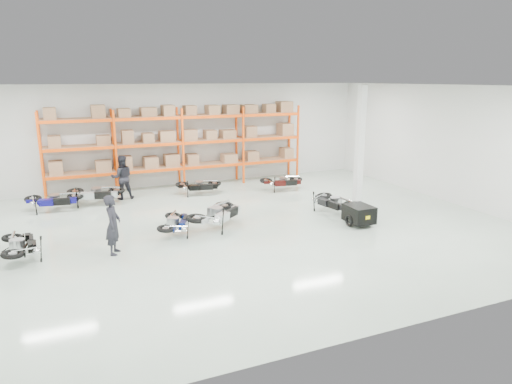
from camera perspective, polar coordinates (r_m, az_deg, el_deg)
name	(u,v)px	position (r m, az deg, el deg)	size (l,w,h in m)	color
room	(230,160)	(14.28, -3.22, 4.01)	(18.00, 18.00, 18.00)	silver
pallet_rack	(180,136)	(20.40, -9.45, 6.88)	(11.28, 0.98, 3.62)	#FF510D
structural_column	(360,148)	(17.15, 12.82, 5.37)	(0.25, 0.25, 4.50)	white
moto_blue_centre	(176,219)	(14.36, -10.01, -3.40)	(0.70, 1.57, 0.96)	#07154D
moto_silver_left	(217,210)	(14.79, -4.84, -2.23)	(0.87, 1.96, 1.20)	silver
moto_black_far_left	(21,241)	(13.75, -27.35, -5.49)	(0.74, 1.65, 1.01)	black
moto_touring_right	(333,198)	(16.63, 9.58, -0.81)	(0.77, 1.72, 1.05)	black
trailer	(359,214)	(15.40, 12.74, -2.69)	(0.84, 1.60, 0.67)	black
moto_back_a	(53,197)	(18.21, -24.07, -0.53)	(0.78, 1.76, 1.07)	navy
moto_back_b	(94,190)	(18.52, -19.56, 0.23)	(0.83, 1.87, 1.15)	#A8AEB2
moto_back_c	(198,183)	(19.11, -7.20, 1.13)	(0.73, 1.64, 1.00)	black
moto_back_d	(282,179)	(19.76, 3.31, 1.64)	(0.72, 1.62, 0.99)	#380C0B
person_left	(113,225)	(13.10, -17.44, -3.93)	(0.61, 0.40, 1.67)	black
person_back	(122,177)	(18.99, -16.40, 1.77)	(0.86, 0.67, 1.77)	black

